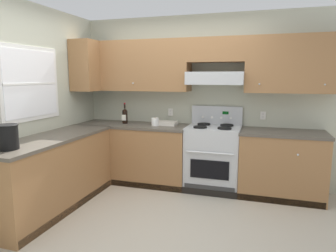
{
  "coord_description": "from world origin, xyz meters",
  "views": [
    {
      "loc": [
        1.22,
        -3.07,
        1.64
      ],
      "look_at": [
        0.05,
        0.7,
        1.0
      ],
      "focal_mm": 32.76,
      "sensor_mm": 36.0,
      "label": 1
    }
  ],
  "objects_px": {
    "stove": "(213,157)",
    "wine_bottle": "(125,115)",
    "bowl": "(165,124)",
    "paper_towel_roll": "(155,122)",
    "bucket": "(8,137)"
  },
  "relations": [
    {
      "from": "wine_bottle",
      "to": "bucket",
      "type": "height_order",
      "value": "wine_bottle"
    },
    {
      "from": "bowl",
      "to": "paper_towel_roll",
      "type": "relative_size",
      "value": 2.99
    },
    {
      "from": "bowl",
      "to": "paper_towel_roll",
      "type": "bearing_deg",
      "value": -137.83
    },
    {
      "from": "stove",
      "to": "wine_bottle",
      "type": "xyz_separation_m",
      "value": [
        -1.4,
        0.02,
        0.56
      ]
    },
    {
      "from": "bucket",
      "to": "wine_bottle",
      "type": "bearing_deg",
      "value": 78.79
    },
    {
      "from": "bucket",
      "to": "paper_towel_roll",
      "type": "relative_size",
      "value": 2.15
    },
    {
      "from": "stove",
      "to": "bucket",
      "type": "relative_size",
      "value": 4.72
    },
    {
      "from": "paper_towel_roll",
      "to": "bowl",
      "type": "bearing_deg",
      "value": 42.17
    },
    {
      "from": "stove",
      "to": "wine_bottle",
      "type": "height_order",
      "value": "wine_bottle"
    },
    {
      "from": "wine_bottle",
      "to": "bucket",
      "type": "distance_m",
      "value": 1.97
    },
    {
      "from": "stove",
      "to": "bucket",
      "type": "bearing_deg",
      "value": -132.89
    },
    {
      "from": "stove",
      "to": "bowl",
      "type": "xyz_separation_m",
      "value": [
        -0.75,
        0.06,
        0.45
      ]
    },
    {
      "from": "stove",
      "to": "paper_towel_roll",
      "type": "height_order",
      "value": "stove"
    },
    {
      "from": "paper_towel_roll",
      "to": "wine_bottle",
      "type": "bearing_deg",
      "value": 173.07
    },
    {
      "from": "wine_bottle",
      "to": "bowl",
      "type": "distance_m",
      "value": 0.66
    }
  ]
}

